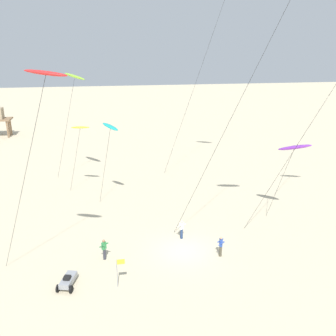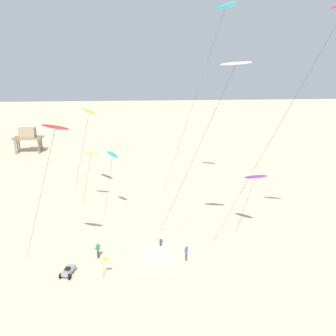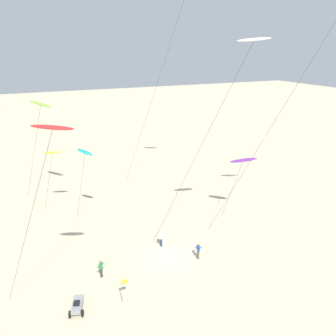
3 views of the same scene
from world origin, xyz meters
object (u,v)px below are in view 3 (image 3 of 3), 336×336
Objects in this scene: kite_red at (52,130)px; marker_flag at (123,286)px; kite_flyer_furthest at (198,250)px; beach_buggy at (77,305)px; kite_white at (252,43)px; kite_teal at (85,153)px; kite_flyer_middle at (101,268)px; kite_lime at (40,105)px; kite_purple at (243,160)px; kite_yellow at (52,153)px; kite_flyer_nearest at (161,238)px.

kite_red is 12.91m from marker_flag.
beach_buggy is at bearing -171.11° from kite_flyer_furthest.
kite_white is 1.35× the size of kite_red.
kite_flyer_middle is (-1.10, -10.18, -7.15)m from kite_teal.
kite_red is at bearing -90.73° from kite_lime.
kite_flyer_middle is at bearing -96.18° from kite_teal.
kite_purple reaches higher than marker_flag.
kite_yellow reaches higher than marker_flag.
kite_lime is (-15.06, 18.64, -6.50)m from kite_white.
beach_buggy is (0.13, -0.10, -13.45)m from kite_red.
kite_red is 1.87× the size of kite_purple.
kite_purple is (15.79, -6.35, -1.05)m from kite_teal.
kite_lime is 7.69× the size of kite_flyer_nearest.
kite_lime is 6.12× the size of marker_flag.
kite_yellow is (-3.05, 3.59, -0.69)m from kite_teal.
marker_flag is at bearing -134.17° from kite_flyer_nearest.
beach_buggy is (-2.47, -2.90, -0.46)m from kite_flyer_middle.
kite_teal is 0.60× the size of kite_red.
kite_red is 8.57× the size of kite_flyer_middle.
kite_lime reaches higher than kite_flyer_nearest.
kite_red is at bearing -132.85° from kite_flyer_middle.
kite_white is at bearing -51.05° from kite_lime.
kite_yellow is 4.55× the size of kite_flyer_middle.
kite_flyer_middle is (-16.89, -3.83, -6.10)m from kite_purple.
kite_white is 24.83m from kite_lime.
kite_purple is 0.60× the size of kite_lime.
marker_flag is at bearing -169.38° from kite_white.
kite_red is at bearing -105.91° from kite_teal.
beach_buggy is 1.01× the size of marker_flag.
kite_lime is (-3.45, 7.10, 4.24)m from kite_teal.
kite_flyer_nearest is 4.00m from kite_flyer_furthest.
kite_white is 23.87m from beach_buggy.
kite_flyer_nearest is at bearing -59.94° from kite_lime.
kite_lime is at bearing 89.27° from kite_red.
beach_buggy is (-0.52, -16.67, -6.93)m from kite_yellow.
kite_yellow reaches higher than kite_flyer_middle.
kite_red reaches higher than kite_lime.
kite_flyer_nearest is 1.00× the size of kite_flyer_furthest.
kite_white is 16.15m from kite_red.
kite_purple is 21.31m from kite_yellow.
kite_flyer_furthest is (11.17, -18.41, -11.39)m from kite_lime.
marker_flag is (-5.49, -5.65, 0.60)m from kite_flyer_nearest.
kite_teal is 14.71m from kite_red.
kite_teal is at bearing 74.09° from kite_red.
kite_flyer_middle is at bearing -167.22° from kite_purple.
kite_yellow is at bearing 134.12° from kite_white.
marker_flag is (-15.93, -7.39, -5.50)m from kite_purple.
beach_buggy is at bearing -150.80° from kite_flyer_nearest.
marker_flag is at bearing -80.98° from kite_lime.
kite_yellow is at bearing 130.38° from kite_teal.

